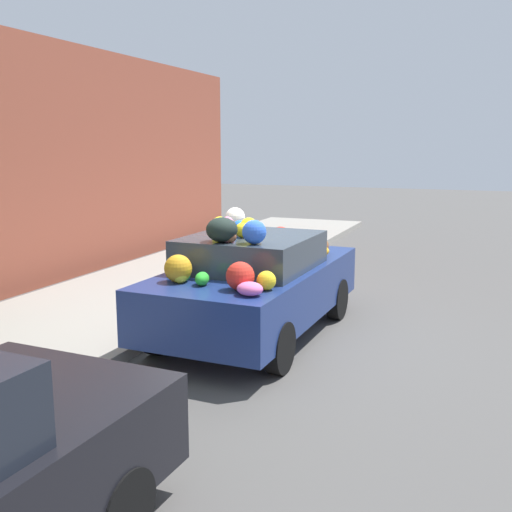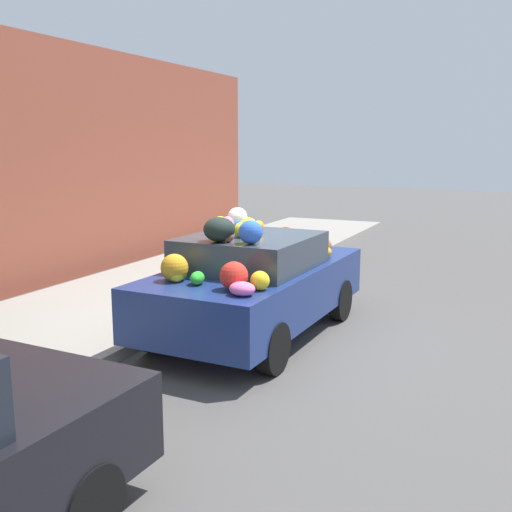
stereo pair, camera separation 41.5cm
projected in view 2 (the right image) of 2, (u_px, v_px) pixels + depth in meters
ground_plane at (257, 335)px, 8.45m from camera, size 60.00×60.00×0.00m
sidewalk_curb at (104, 308)px, 9.55m from camera, size 24.00×3.20×0.15m
fire_hydrant at (243, 261)px, 11.26m from camera, size 0.20×0.20×0.70m
art_car at (255, 281)px, 8.28m from camera, size 3.98×1.92×1.75m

